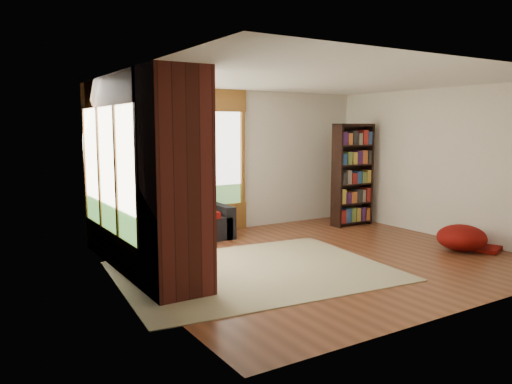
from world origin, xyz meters
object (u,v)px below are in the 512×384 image
sectional_sofa (151,232)px  dog_brindle (155,210)px  dog_tan (171,199)px  area_rug (254,271)px  brick_chimney (175,182)px  pouf (462,237)px  bookshelf (353,175)px

sectional_sofa → dog_brindle: size_ratio=2.50×
dog_tan → sectional_sofa: bearing=158.6°
area_rug → dog_tan: 1.99m
sectional_sofa → dog_brindle: 0.81m
dog_brindle → area_rug: bearing=-163.9°
brick_chimney → pouf: brick_chimney is taller
brick_chimney → area_rug: (1.21, 0.25, -1.29)m
brick_chimney → pouf: 4.73m
sectional_sofa → pouf: bearing=-35.2°
dog_brindle → dog_tan: bearing=-62.2°
area_rug → pouf: pouf is taller
brick_chimney → dog_tan: (0.78, 2.03, -0.50)m
area_rug → dog_tan: dog_tan is taller
bookshelf → pouf: bearing=-89.1°
bookshelf → dog_tan: size_ratio=1.88×
bookshelf → sectional_sofa: bearing=178.8°
sectional_sofa → dog_tan: (0.33, -0.02, 0.50)m
sectional_sofa → pouf: size_ratio=2.92×
area_rug → pouf: size_ratio=4.71×
brick_chimney → area_rug: bearing=11.8°
area_rug → pouf: 3.45m
brick_chimney → pouf: (4.58, -0.50, -1.08)m
dog_brindle → pouf: bearing=-137.1°
area_rug → dog_brindle: (-0.94, 1.14, 0.74)m
bookshelf → pouf: 2.58m
sectional_sofa → bookshelf: bookshelf is taller
area_rug → brick_chimney: bearing=-168.2°
area_rug → sectional_sofa: bearing=113.2°
sectional_sofa → pouf: sectional_sofa is taller
area_rug → bookshelf: 3.87m
dog_tan → area_rug: bearing=-93.9°
sectional_sofa → bookshelf: (4.09, -0.09, 0.69)m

